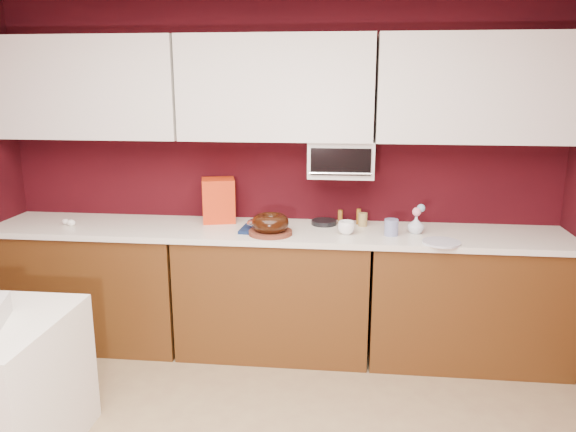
% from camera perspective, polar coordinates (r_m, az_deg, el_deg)
% --- Properties ---
extents(wall_back, '(4.00, 0.02, 2.50)m').
position_cam_1_polar(wall_back, '(4.11, -0.87, 4.51)').
color(wall_back, '#33060C').
rests_on(wall_back, floor).
extents(base_cabinet_left, '(1.31, 0.58, 0.86)m').
position_cam_1_polar(base_cabinet_left, '(4.40, -18.97, -6.67)').
color(base_cabinet_left, '#522D10').
rests_on(base_cabinet_left, floor).
extents(base_cabinet_center, '(1.31, 0.58, 0.86)m').
position_cam_1_polar(base_cabinet_center, '(4.03, -1.39, -7.79)').
color(base_cabinet_center, '#522D10').
rests_on(base_cabinet_center, floor).
extents(base_cabinet_right, '(1.31, 0.58, 0.86)m').
position_cam_1_polar(base_cabinet_right, '(4.08, 17.69, -8.19)').
color(base_cabinet_right, '#522D10').
rests_on(base_cabinet_right, floor).
extents(countertop, '(4.00, 0.62, 0.04)m').
position_cam_1_polar(countertop, '(3.89, -1.43, -1.61)').
color(countertop, white).
rests_on(countertop, base_cabinet_center).
extents(upper_cabinet_left, '(1.31, 0.33, 0.70)m').
position_cam_1_polar(upper_cabinet_left, '(4.28, -19.64, 12.17)').
color(upper_cabinet_left, white).
rests_on(upper_cabinet_left, wall_back).
extents(upper_cabinet_center, '(1.31, 0.33, 0.70)m').
position_cam_1_polar(upper_cabinet_center, '(3.90, -1.22, 12.86)').
color(upper_cabinet_center, white).
rests_on(upper_cabinet_center, wall_back).
extents(upper_cabinet_right, '(1.31, 0.33, 0.70)m').
position_cam_1_polar(upper_cabinet_right, '(3.95, 18.81, 12.16)').
color(upper_cabinet_right, white).
rests_on(upper_cabinet_right, wall_back).
extents(toaster_oven, '(0.45, 0.30, 0.25)m').
position_cam_1_polar(toaster_oven, '(3.92, 5.43, 5.84)').
color(toaster_oven, white).
rests_on(toaster_oven, upper_cabinet_center).
extents(toaster_oven_door, '(0.40, 0.02, 0.18)m').
position_cam_1_polar(toaster_oven_door, '(3.76, 5.38, 5.50)').
color(toaster_oven_door, black).
rests_on(toaster_oven_door, toaster_oven).
extents(toaster_oven_handle, '(0.42, 0.02, 0.02)m').
position_cam_1_polar(toaster_oven_handle, '(3.76, 5.35, 4.34)').
color(toaster_oven_handle, silver).
rests_on(toaster_oven_handle, toaster_oven).
extents(cake_base, '(0.35, 0.35, 0.03)m').
position_cam_1_polar(cake_base, '(3.75, -1.79, -1.69)').
color(cake_base, brown).
rests_on(cake_base, countertop).
extents(bundt_cake, '(0.31, 0.31, 0.10)m').
position_cam_1_polar(bundt_cake, '(3.73, -1.80, -0.70)').
color(bundt_cake, black).
rests_on(bundt_cake, cake_base).
extents(navy_towel, '(0.29, 0.25, 0.02)m').
position_cam_1_polar(navy_towel, '(3.84, -2.69, -1.36)').
color(navy_towel, '#122146').
rests_on(navy_towel, countertop).
extents(foil_ham_nest, '(0.22, 0.20, 0.07)m').
position_cam_1_polar(foil_ham_nest, '(3.83, -2.70, -0.72)').
color(foil_ham_nest, white).
rests_on(foil_ham_nest, navy_towel).
extents(roasted_ham, '(0.13, 0.12, 0.07)m').
position_cam_1_polar(roasted_ham, '(3.82, -2.71, -0.36)').
color(roasted_ham, '#BC7555').
rests_on(roasted_ham, foil_ham_nest).
extents(pandoro_box, '(0.28, 0.26, 0.31)m').
position_cam_1_polar(pandoro_box, '(4.09, -7.07, 1.61)').
color(pandoro_box, '#B0120B').
rests_on(pandoro_box, countertop).
extents(dark_pan, '(0.20, 0.20, 0.03)m').
position_cam_1_polar(dark_pan, '(4.01, 3.68, -0.64)').
color(dark_pan, black).
rests_on(dark_pan, countertop).
extents(coffee_mug, '(0.13, 0.13, 0.11)m').
position_cam_1_polar(coffee_mug, '(3.76, 5.93, -1.05)').
color(coffee_mug, white).
rests_on(coffee_mug, countertop).
extents(blue_jar, '(0.11, 0.11, 0.11)m').
position_cam_1_polar(blue_jar, '(3.78, 10.45, -1.14)').
color(blue_jar, navy).
rests_on(blue_jar, countertop).
extents(flower_vase, '(0.09, 0.09, 0.13)m').
position_cam_1_polar(flower_vase, '(3.86, 12.87, -0.77)').
color(flower_vase, silver).
rests_on(flower_vase, countertop).
extents(flower_pink, '(0.06, 0.06, 0.06)m').
position_cam_1_polar(flower_pink, '(3.84, 12.94, 0.42)').
color(flower_pink, pink).
rests_on(flower_pink, flower_vase).
extents(flower_blue, '(0.05, 0.05, 0.05)m').
position_cam_1_polar(flower_blue, '(3.86, 13.37, 0.79)').
color(flower_blue, '#7BA9C5').
rests_on(flower_blue, flower_vase).
extents(china_plate, '(0.27, 0.27, 0.01)m').
position_cam_1_polar(china_plate, '(3.67, 15.33, -2.60)').
color(china_plate, silver).
rests_on(china_plate, countertop).
extents(amber_bottle, '(0.03, 0.03, 0.10)m').
position_cam_1_polar(amber_bottle, '(4.04, 5.32, -0.08)').
color(amber_bottle, brown).
rests_on(amber_bottle, countertop).
extents(paper_cup, '(0.08, 0.08, 0.09)m').
position_cam_1_polar(paper_cup, '(3.98, 7.61, -0.36)').
color(paper_cup, olive).
rests_on(paper_cup, countertop).
extents(egg_left, '(0.06, 0.06, 0.04)m').
position_cam_1_polar(egg_left, '(4.30, -21.66, -0.54)').
color(egg_left, silver).
rests_on(egg_left, countertop).
extents(egg_right, '(0.07, 0.06, 0.05)m').
position_cam_1_polar(egg_right, '(4.24, -21.17, -0.64)').
color(egg_right, white).
rests_on(egg_right, countertop).
extents(amber_bottle_tall, '(0.04, 0.04, 0.11)m').
position_cam_1_polar(amber_bottle_tall, '(4.03, 7.19, -0.06)').
color(amber_bottle_tall, brown).
rests_on(amber_bottle_tall, countertop).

